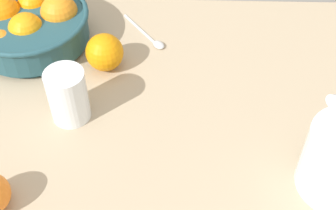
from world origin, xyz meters
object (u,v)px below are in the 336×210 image
at_px(fruit_bowl, 29,25).
at_px(loose_orange_0, 105,52).
at_px(spoon, 149,36).
at_px(juice_glass, 69,98).

height_order(fruit_bowl, loose_orange_0, fruit_bowl).
bearing_deg(spoon, fruit_bowl, -174.85).
bearing_deg(fruit_bowl, juice_glass, -60.11).
bearing_deg(loose_orange_0, spoon, 48.78).
xyz_separation_m(fruit_bowl, spoon, (0.27, 0.02, -0.05)).
height_order(juice_glass, spoon, juice_glass).
bearing_deg(spoon, loose_orange_0, -131.22).
relative_size(fruit_bowl, spoon, 1.98).
distance_m(juice_glass, spoon, 0.29).
height_order(fruit_bowl, spoon, fruit_bowl).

